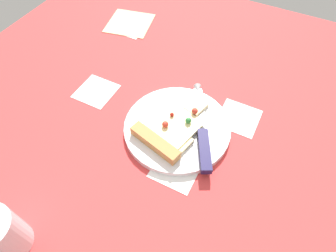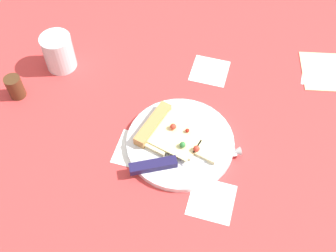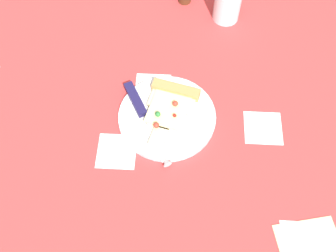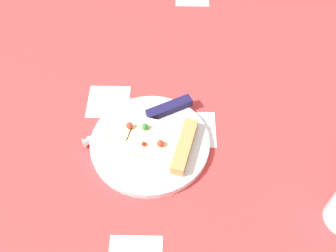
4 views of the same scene
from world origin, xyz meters
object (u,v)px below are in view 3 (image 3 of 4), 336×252
(knife, at_px, (143,114))
(napkin, at_px, (312,252))
(pizza_slice, at_px, (170,105))
(drinking_glass, at_px, (227,5))
(plate, at_px, (167,117))

(knife, height_order, napkin, knife)
(knife, bearing_deg, napkin, 113.36)
(pizza_slice, xyz_separation_m, drinking_glass, (-0.14, -0.33, 0.02))
(plate, relative_size, drinking_glass, 2.56)
(knife, height_order, drinking_glass, drinking_glass)
(knife, xyz_separation_m, drinking_glass, (-0.21, -0.35, 0.03))
(plate, bearing_deg, pizza_slice, -104.07)
(knife, distance_m, napkin, 0.48)
(napkin, bearing_deg, knife, -38.92)
(knife, bearing_deg, plate, 155.45)
(pizza_slice, relative_size, knife, 0.85)
(plate, xyz_separation_m, drinking_glass, (-0.15, -0.35, 0.04))
(plate, height_order, drinking_glass, drinking_glass)
(plate, distance_m, pizza_slice, 0.03)
(napkin, bearing_deg, pizza_slice, -46.92)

